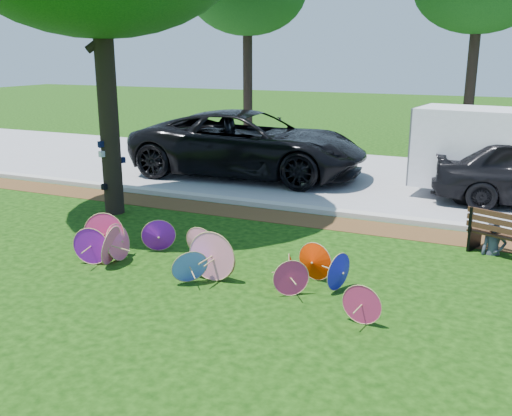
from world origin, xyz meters
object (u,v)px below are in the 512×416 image
(black_van, at_px, (249,144))
(person_left, at_px, (496,221))
(cargo_trailer, at_px, (476,148))
(parasol_pile, at_px, (193,253))

(black_van, bearing_deg, person_left, -126.18)
(cargo_trailer, xyz_separation_m, person_left, (0.69, -4.43, -0.65))
(black_van, height_order, cargo_trailer, cargo_trailer)
(parasol_pile, distance_m, cargo_trailer, 8.50)
(black_van, relative_size, cargo_trailer, 2.47)
(cargo_trailer, distance_m, person_left, 4.53)
(parasol_pile, bearing_deg, person_left, 33.09)
(person_left, bearing_deg, black_van, 126.98)
(person_left, bearing_deg, cargo_trailer, 78.48)
(black_van, distance_m, person_left, 8.38)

